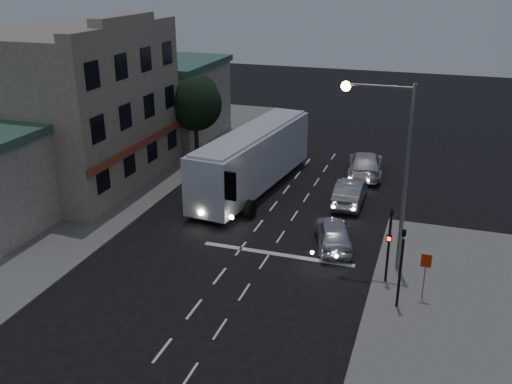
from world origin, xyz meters
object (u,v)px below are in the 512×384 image
(car_sedan_b, at_px, (365,164))
(car_suv, at_px, (333,233))
(tour_bus, at_px, (253,157))
(car_sedan_a, at_px, (350,192))
(traffic_signal_main, at_px, (389,237))
(street_tree, at_px, (195,102))
(traffic_signal_side, at_px, (401,259))
(regulatory_sign, at_px, (425,269))
(streetlight, at_px, (393,157))

(car_sedan_b, bearing_deg, car_suv, 83.04)
(tour_bus, relative_size, car_sedan_a, 2.86)
(traffic_signal_main, distance_m, street_tree, 21.38)
(car_suv, bearing_deg, traffic_signal_side, 110.37)
(car_sedan_b, xyz_separation_m, traffic_signal_main, (3.08, -14.78, 1.60))
(car_sedan_b, distance_m, regulatory_sign, 16.52)
(car_suv, bearing_deg, regulatory_sign, 123.10)
(streetlight, bearing_deg, traffic_signal_side, -74.30)
(tour_bus, bearing_deg, car_suv, -38.15)
(tour_bus, height_order, traffic_signal_main, traffic_signal_main)
(traffic_signal_main, bearing_deg, car_sedan_b, 101.79)
(car_sedan_a, xyz_separation_m, regulatory_sign, (4.91, -10.16, 0.83))
(car_sedan_a, xyz_separation_m, car_sedan_b, (0.13, 5.64, 0.05))
(tour_bus, bearing_deg, traffic_signal_side, -41.29)
(tour_bus, height_order, traffic_signal_side, traffic_signal_side)
(car_sedan_b, distance_m, traffic_signal_main, 15.18)
(tour_bus, distance_m, street_tree, 7.90)
(car_suv, height_order, car_sedan_b, car_sedan_b)
(car_sedan_b, distance_m, streetlight, 14.51)
(car_sedan_b, height_order, regulatory_sign, regulatory_sign)
(car_sedan_b, distance_m, street_tree, 13.25)
(car_suv, relative_size, traffic_signal_side, 1.06)
(tour_bus, distance_m, car_sedan_b, 8.49)
(traffic_signal_side, height_order, streetlight, streetlight)
(traffic_signal_main, bearing_deg, regulatory_sign, -30.84)
(car_sedan_a, height_order, regulatory_sign, regulatory_sign)
(car_sedan_a, height_order, car_sedan_b, car_sedan_b)
(car_sedan_a, height_order, street_tree, street_tree)
(traffic_signal_main, relative_size, streetlight, 0.46)
(car_sedan_b, relative_size, streetlight, 0.63)
(car_sedan_b, bearing_deg, streetlight, 94.96)
(tour_bus, xyz_separation_m, car_sedan_b, (6.68, 5.07, -1.36))
(streetlight, bearing_deg, car_suv, 150.45)
(car_sedan_b, xyz_separation_m, street_tree, (-12.72, -0.54, 3.68))
(car_sedan_a, bearing_deg, streetlight, 110.30)
(regulatory_sign, height_order, streetlight, streetlight)
(car_sedan_a, distance_m, street_tree, 14.09)
(car_suv, xyz_separation_m, car_sedan_b, (-0.01, 11.76, 0.08))
(car_sedan_b, bearing_deg, tour_bus, 30.19)
(tour_bus, height_order, regulatory_sign, tour_bus)
(tour_bus, distance_m, traffic_signal_side, 15.69)
(traffic_signal_side, bearing_deg, street_tree, 135.50)
(car_suv, xyz_separation_m, streetlight, (2.82, -1.60, 4.99))
(traffic_signal_side, relative_size, regulatory_sign, 1.86)
(traffic_signal_main, distance_m, streetlight, 3.61)
(regulatory_sign, xyz_separation_m, streetlight, (-1.96, 2.44, 4.14))
(car_suv, bearing_deg, car_sedan_b, -106.67)
(tour_bus, bearing_deg, regulatory_sign, -36.22)
(car_suv, relative_size, traffic_signal_main, 1.06)
(car_sedan_a, bearing_deg, regulatory_sign, 115.16)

